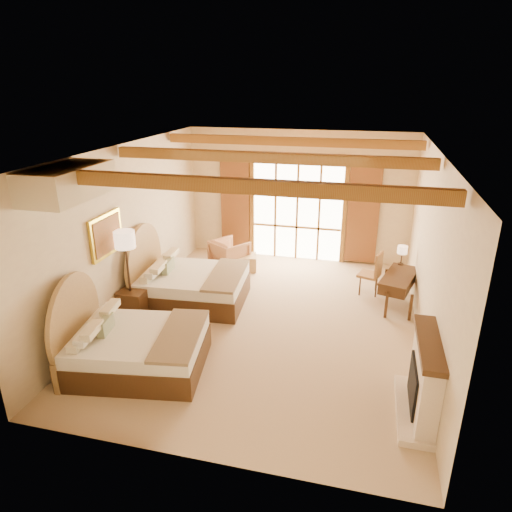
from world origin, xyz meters
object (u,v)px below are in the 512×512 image
(bed_far, at_px, (185,282))
(nightstand, at_px, (134,304))
(desk, at_px, (398,289))
(armchair, at_px, (230,254))
(bed_near, at_px, (128,344))

(bed_far, xyz_separation_m, nightstand, (-0.66, -0.93, -0.13))
(bed_far, relative_size, desk, 1.67)
(nightstand, distance_m, armchair, 3.03)
(bed_near, xyz_separation_m, nightstand, (-0.68, 1.44, -0.11))
(bed_near, height_order, desk, bed_near)
(bed_near, relative_size, desk, 1.69)
(nightstand, height_order, desk, desk)
(bed_near, bearing_deg, bed_far, 81.61)
(bed_far, xyz_separation_m, desk, (4.22, 0.84, -0.06))
(nightstand, xyz_separation_m, desk, (4.88, 1.77, 0.06))
(nightstand, relative_size, desk, 0.44)
(bed_near, xyz_separation_m, bed_far, (-0.02, 2.38, 0.02))
(nightstand, xyz_separation_m, armchair, (1.02, 2.85, 0.06))
(armchair, height_order, desk, armchair)
(bed_far, height_order, desk, bed_far)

